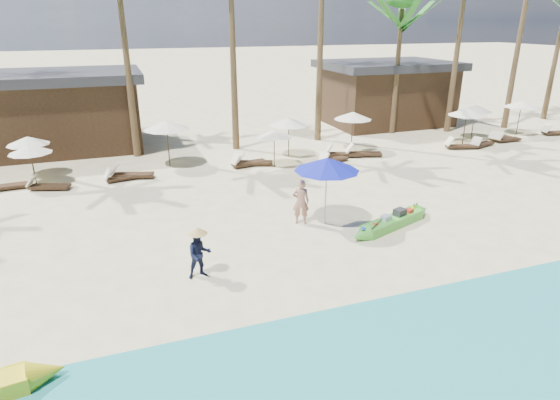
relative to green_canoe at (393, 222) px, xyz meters
name	(u,v)px	position (x,y,z in m)	size (l,w,h in m)	color
ground	(283,267)	(-4.70, -1.44, -0.20)	(240.00, 240.00, 0.00)	beige
wet_sand_strip	(364,378)	(-4.70, -6.44, -0.20)	(240.00, 4.50, 0.01)	tan
green_canoe	(393,222)	(0.00, 0.00, 0.00)	(4.47, 1.92, 0.59)	green
tourist	(301,202)	(-3.01, 1.40, 0.64)	(0.61, 0.40, 1.68)	#AF795E
vendor_green	(199,254)	(-7.16, -1.20, 0.52)	(0.70, 0.54, 1.44)	#121733
blue_umbrella	(327,164)	(-2.17, 1.08, 2.06)	(2.32, 2.32, 2.49)	#99999E
resort_parasol_3	(28,141)	(-12.91, 10.66, 1.56)	(1.89, 1.89, 1.95)	#382316
lounger_3_right	(3,186)	(-13.95, 9.04, 0.01)	(1.86, 0.71, 0.62)	#382316
resort_parasol_4	(30,149)	(-12.65, 9.20, 1.49)	(1.82, 1.82, 1.87)	#382316
lounger_4_left	(47,185)	(-12.16, 8.46, 0.00)	(1.85, 1.06, 0.60)	#382316
lounger_4_right	(130,174)	(-8.62, 8.90, 0.02)	(2.03, 1.11, 0.66)	#382316
resort_parasol_5	(166,125)	(-6.62, 10.31, 1.91)	(2.27, 2.27, 2.34)	#382316
lounger_5_left	(121,177)	(-9.04, 8.67, -0.01)	(1.76, 0.82, 0.57)	#382316
resort_parasol_6	(274,133)	(-1.63, 8.42, 1.52)	(1.85, 1.85, 1.90)	#382316
lounger_6_left	(254,162)	(-2.56, 8.99, 0.00)	(1.85, 1.11, 0.60)	#382316
lounger_6_right	(247,162)	(-2.93, 8.92, 0.01)	(1.96, 0.92, 0.64)	#382316
resort_parasol_7	(289,122)	(-0.28, 9.99, 1.72)	(2.06, 2.06, 2.13)	#382316
lounger_7_left	(332,159)	(1.43, 8.05, -0.01)	(1.79, 1.00, 0.58)	#382316
lounger_7_right	(341,153)	(2.34, 8.90, 0.02)	(2.01, 1.19, 0.65)	#382316
resort_parasol_8	(353,116)	(3.59, 10.08, 1.77)	(2.12, 2.12, 2.18)	#382316
lounger_8_left	(362,153)	(3.46, 8.62, 0.02)	(2.03, 1.19, 0.66)	#382316
resort_parasol_9	(467,112)	(10.39, 8.89, 1.77)	(2.12, 2.12, 2.18)	#382316
lounger_9_left	(460,145)	(9.60, 8.20, 0.01)	(1.94, 1.06, 0.63)	#382316
lounger_9_right	(482,144)	(11.10, 8.12, 0.00)	(1.83, 1.04, 0.59)	#382316
resort_parasol_10	(475,108)	(11.92, 9.95, 1.72)	(2.07, 2.07, 2.13)	#382316
lounger_10_left	(499,137)	(13.24, 9.01, 0.00)	(1.80, 0.93, 0.59)	#382316
lounger_10_right	(506,139)	(13.36, 8.60, 0.00)	(1.79, 0.57, 0.60)	#382316
resort_parasol_11	(522,104)	(15.47, 9.90, 1.79)	(2.14, 2.14, 2.20)	#382316
lounger_11_left	(555,132)	(17.73, 9.01, 0.02)	(1.97, 0.91, 0.64)	#382316
palm_6	(401,18)	(8.13, 13.08, 6.85)	(2.08, 2.08, 8.51)	brown
pavilion_west	(44,111)	(-12.70, 16.06, 1.99)	(10.80, 6.60, 4.30)	#382316
pavilion_east	(386,92)	(9.30, 16.06, 2.00)	(8.80, 6.60, 4.30)	#382316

